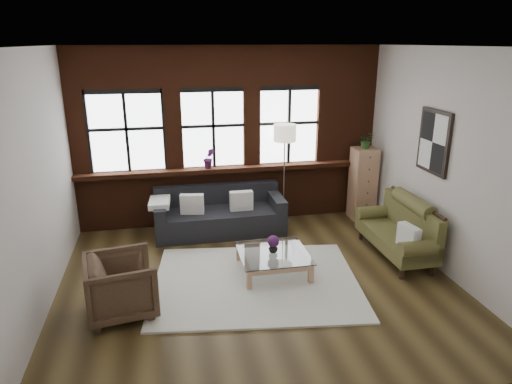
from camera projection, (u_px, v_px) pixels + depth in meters
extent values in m
plane|color=#392B15|center=(258.00, 282.00, 6.49)|extent=(5.50, 5.50, 0.00)
plane|color=white|center=(258.00, 46.00, 5.48)|extent=(5.50, 5.50, 0.00)
plane|color=beige|center=(230.00, 137.00, 8.31)|extent=(5.50, 0.00, 5.50)
plane|color=beige|center=(322.00, 259.00, 3.66)|extent=(5.50, 0.00, 5.50)
plane|color=beige|center=(33.00, 187.00, 5.46)|extent=(0.00, 5.00, 5.00)
plane|color=beige|center=(446.00, 163.00, 6.52)|extent=(0.00, 5.00, 5.00)
cube|color=#4A2111|center=(231.00, 169.00, 8.35)|extent=(5.50, 0.30, 0.08)
cube|color=silver|center=(256.00, 282.00, 6.47)|extent=(3.14, 2.62, 0.03)
cube|color=white|center=(192.00, 204.00, 7.83)|extent=(0.42, 0.21, 0.34)
cube|color=white|center=(241.00, 201.00, 7.99)|extent=(0.40, 0.15, 0.34)
cube|color=white|center=(409.00, 237.00, 6.63)|extent=(0.20, 0.40, 0.34)
imported|color=#433021|center=(121.00, 286.00, 5.65)|extent=(0.96, 0.94, 0.76)
imported|color=#B2B2B2|center=(273.00, 248.00, 6.64)|extent=(0.15, 0.15, 0.14)
sphere|color=#501D56|center=(273.00, 241.00, 6.61)|extent=(0.17, 0.17, 0.17)
cube|color=tan|center=(363.00, 184.00, 8.65)|extent=(0.42, 0.42, 1.37)
imported|color=#2D5923|center=(366.00, 140.00, 8.39)|extent=(0.32, 0.29, 0.31)
imported|color=#501D56|center=(209.00, 158.00, 8.17)|extent=(0.22, 0.19, 0.38)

